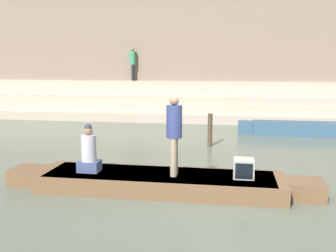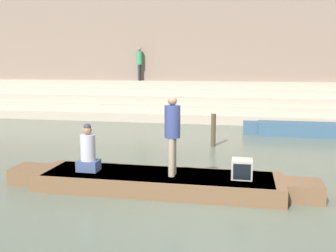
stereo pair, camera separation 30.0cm
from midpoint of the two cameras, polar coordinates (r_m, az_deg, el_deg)
The scene contains 10 objects.
ground_plane at distance 8.89m, azimuth 6.74°, elevation -9.67°, with size 120.00×120.00×0.00m, color #566051.
ghat_steps at distance 20.06m, azimuth 9.40°, elevation 2.86°, with size 36.00×2.76×1.91m.
back_wall at distance 21.58m, azimuth 9.77°, elevation 11.63°, with size 34.20×1.28×7.73m.
rowboat_main at distance 8.96m, azimuth -0.54°, elevation -8.04°, with size 7.09×1.53×0.39m.
person_standing at distance 8.57m, azimuth 1.65°, elevation -0.59°, with size 0.34×0.34×1.76m.
person_rowing at distance 9.19m, azimuth -10.61°, elevation -3.73°, with size 0.48×0.38×1.11m.
tv_set at distance 8.70m, azimuth 11.67°, elevation -6.12°, with size 0.44×0.48×0.41m.
moored_boat_shore at distance 16.64m, azimuth 20.90°, elevation -0.43°, with size 5.52×1.11×0.49m.
mooring_post at distance 13.61m, azimuth 7.23°, elevation -0.61°, with size 0.16×0.16×1.14m, color #473828.
person_on_steps at distance 21.40m, azimuth -3.77°, elevation 9.36°, with size 0.31×0.31×1.78m.
Camera 2 is at (0.76, -8.37, 2.86)m, focal length 42.00 mm.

